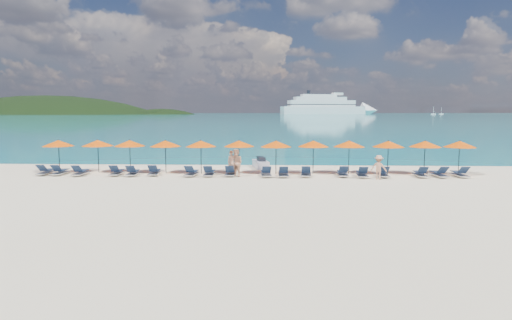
{
  "coord_description": "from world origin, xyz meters",
  "views": [
    {
      "loc": [
        0.97,
        -22.99,
        4.17
      ],
      "look_at": [
        0.0,
        3.0,
        1.2
      ],
      "focal_mm": 30.0,
      "sensor_mm": 36.0,
      "label": 1
    }
  ],
  "objects": [
    {
      "name": "lounger_4",
      "position": [
        -8.06,
        4.16,
        0.24
      ],
      "size": [
        0.75,
        1.74,
        0.66
      ],
      "rotation": [
        0.0,
        0.0,
        0.08
      ],
      "color": "silver",
      "rests_on": "ground"
    },
    {
      "name": "lounger_1",
      "position": [
        -12.96,
        4.34,
        0.24
      ],
      "size": [
        0.67,
        1.72,
        0.66
      ],
      "rotation": [
        0.0,
        0.0,
        0.03
      ],
      "color": "silver",
      "rests_on": "ground"
    },
    {
      "name": "sea",
      "position": [
        0.0,
        660.0,
        0.01
      ],
      "size": [
        1600.0,
        1300.0,
        0.01
      ],
      "primitive_type": "cube",
      "color": "#1FA9B2",
      "rests_on": "ground"
    },
    {
      "name": "lounger_12",
      "position": [
        5.51,
        4.36,
        0.24
      ],
      "size": [
        0.69,
        1.72,
        0.66
      ],
      "rotation": [
        0.0,
        0.0,
        -0.04
      ],
      "color": "silver",
      "rests_on": "ground"
    },
    {
      "name": "lounger_2",
      "position": [
        -11.51,
        4.15,
        0.24
      ],
      "size": [
        0.65,
        1.71,
        0.66
      ],
      "rotation": [
        0.0,
        0.0,
        0.02
      ],
      "color": "silver",
      "rests_on": "ground"
    },
    {
      "name": "umbrella_6",
      "position": [
        1.24,
        5.33,
        2.02
      ],
      "size": [
        2.1,
        2.1,
        2.28
      ],
      "color": "black",
      "rests_on": "ground"
    },
    {
      "name": "umbrella_0",
      "position": [
        -13.53,
        5.42,
        2.02
      ],
      "size": [
        2.1,
        2.1,
        2.28
      ],
      "color": "black",
      "rests_on": "ground"
    },
    {
      "name": "umbrella_3",
      "position": [
        -6.19,
        5.38,
        2.02
      ],
      "size": [
        2.1,
        2.1,
        2.28
      ],
      "color": "black",
      "rests_on": "ground"
    },
    {
      "name": "lounger_3",
      "position": [
        -9.16,
        4.28,
        0.24
      ],
      "size": [
        0.73,
        1.74,
        0.66
      ],
      "rotation": [
        0.0,
        0.0,
        0.06
      ],
      "color": "silver",
      "rests_on": "ground"
    },
    {
      "name": "lounger_5",
      "position": [
        -6.72,
        4.45,
        0.24
      ],
      "size": [
        0.76,
        1.75,
        0.66
      ],
      "rotation": [
        0.0,
        0.0,
        0.09
      ],
      "color": "silver",
      "rests_on": "ground"
    },
    {
      "name": "umbrella_11",
      "position": [
        13.33,
        5.53,
        2.02
      ],
      "size": [
        2.1,
        2.1,
        2.28
      ],
      "color": "black",
      "rests_on": "ground"
    },
    {
      "name": "sailboat_near",
      "position": [
        224.32,
        552.79,
        0.98
      ],
      "size": [
        5.22,
        1.74,
        9.57
      ],
      "color": "silver",
      "rests_on": "ground"
    },
    {
      "name": "lounger_16",
      "position": [
        11.6,
        4.31,
        0.24
      ],
      "size": [
        0.74,
        1.74,
        0.66
      ],
      "rotation": [
        0.0,
        0.0,
        0.07
      ],
      "color": "silver",
      "rests_on": "ground"
    },
    {
      "name": "lounger_0",
      "position": [
        -13.94,
        4.41,
        0.24
      ],
      "size": [
        0.66,
        1.71,
        0.66
      ],
      "rotation": [
        0.0,
        0.0,
        0.02
      ],
      "color": "silver",
      "rests_on": "ground"
    },
    {
      "name": "cruise_ship",
      "position": [
        88.14,
        613.0,
        10.68
      ],
      "size": [
        148.93,
        55.91,
        41.04
      ],
      "rotation": [
        0.0,
        0.0,
        0.23
      ],
      "color": "silver",
      "rests_on": "ground"
    },
    {
      "name": "umbrella_4",
      "position": [
        -3.78,
        5.36,
        2.02
      ],
      "size": [
        2.1,
        2.1,
        2.28
      ],
      "color": "black",
      "rests_on": "ground"
    },
    {
      "name": "umbrella_8",
      "position": [
        6.12,
        5.59,
        2.02
      ],
      "size": [
        2.1,
        2.1,
        2.28
      ],
      "color": "black",
      "rests_on": "ground"
    },
    {
      "name": "lounger_9",
      "position": [
        0.6,
        4.13,
        0.24
      ],
      "size": [
        0.77,
        1.75,
        0.66
      ],
      "rotation": [
        0.0,
        0.0,
        0.09
      ],
      "color": "silver",
      "rests_on": "ground"
    },
    {
      "name": "ground",
      "position": [
        0.0,
        0.0,
        0.0
      ],
      "size": [
        1400.0,
        1400.0,
        0.0
      ],
      "primitive_type": "plane",
      "color": "beige"
    },
    {
      "name": "beachgoer_c",
      "position": [
        7.51,
        3.19,
        0.76
      ],
      "size": [
        1.08,
        0.82,
        1.51
      ],
      "primitive_type": "imported",
      "rotation": [
        0.0,
        0.0,
        2.71
      ],
      "color": "tan",
      "rests_on": "ground"
    },
    {
      "name": "umbrella_5",
      "position": [
        -1.24,
        5.52,
        2.02
      ],
      "size": [
        2.1,
        2.1,
        2.28
      ],
      "color": "black",
      "rests_on": "ground"
    },
    {
      "name": "lounger_14",
      "position": [
        8.04,
        4.25,
        0.24
      ],
      "size": [
        0.71,
        1.73,
        0.66
      ],
      "rotation": [
        0.0,
        0.0,
        -0.05
      ],
      "color": "silver",
      "rests_on": "ground"
    },
    {
      "name": "lounger_10",
      "position": [
        1.71,
        4.1,
        0.24
      ],
      "size": [
        0.62,
        1.7,
        0.66
      ],
      "rotation": [
        0.0,
        0.0,
        0.0
      ],
      "color": "silver",
      "rests_on": "ground"
    },
    {
      "name": "umbrella_1",
      "position": [
        -10.89,
        5.61,
        2.02
      ],
      "size": [
        2.1,
        2.1,
        2.28
      ],
      "color": "black",
      "rests_on": "ground"
    },
    {
      "name": "lounger_13",
      "position": [
        6.69,
        4.11,
        0.24
      ],
      "size": [
        0.72,
        1.73,
        0.66
      ],
      "rotation": [
        0.0,
        0.0,
        -0.06
      ],
      "color": "silver",
      "rests_on": "ground"
    },
    {
      "name": "beachgoer_b",
      "position": [
        -1.29,
        4.01,
        0.89
      ],
      "size": [
        0.98,
        0.93,
        1.78
      ],
      "primitive_type": "imported",
      "rotation": [
        0.0,
        0.0,
        -0.68
      ],
      "color": "tan",
      "rests_on": "ground"
    },
    {
      "name": "jetski",
      "position": [
        0.15,
        8.31,
        0.34
      ],
      "size": [
        1.35,
        2.44,
        0.82
      ],
      "rotation": [
        0.0,
        0.0,
        0.22
      ],
      "color": "silver",
      "rests_on": "ground"
    },
    {
      "name": "lounger_6",
      "position": [
        -4.21,
        4.14,
        0.24
      ],
      "size": [
        0.77,
        1.75,
        0.66
      ],
      "rotation": [
        0.0,
        0.0,
        -0.09
      ],
      "color": "silver",
      "rests_on": "ground"
    },
    {
      "name": "beachgoer_a",
      "position": [
        -1.7,
        5.16,
        0.78
      ],
      "size": [
        0.66,
        0.55,
        1.56
      ],
      "primitive_type": "imported",
      "rotation": [
        0.0,
        0.0,
        0.36
      ],
      "color": "tan",
      "rests_on": "ground"
    },
    {
      "name": "umbrella_9",
      "position": [
        8.67,
        5.48,
        2.02
      ],
      "size": [
        2.1,
        2.1,
        2.28
      ],
      "color": "black",
      "rests_on": "ground"
    },
    {
      "name": "umbrella_7",
      "position": [
        3.74,
        5.54,
        2.02
      ],
      "size": [
        2.1,
        2.1,
        2.28
      ],
      "color": "black",
      "rests_on": "ground"
    },
    {
      "name": "lounger_8",
      "position": [
        -1.71,
        4.32,
        0.24
      ],
      "size": [
        0.63,
        1.7,
        0.66
      ],
      "rotation": [
        0.0,
        0.0,
        0.01
      ],
      "color": "silver",
      "rests_on": "ground"
    },
    {
      "name": "lounger_15",
      "position": [
        10.42,
        4.27,
        0.24
      ],
      "size": [
        0.72,
        1.73,
        0.66
      ],
      "rotation": [
        0.0,
        0.0,
        -0.06
      ],
      "color": "silver",
      "rests_on": "ground"
    },
    {
      "name": "lounger_7",
      "position": [
        -3.06,
        4.16,
        0.24
      ],
      "size": [
        0.62,
        1.7,
        0.66
      ],
      "rotation": [
        0.0,
        0.0,
        0.0
      ],
      "color": "silver",
      "rests_on": "ground"
    },
    {
      "name": "lounger_11",
      "position": [
        3.17,
        4.26,
        0.24
      ],
      "size": [
        0.78,
        1.75,
        0.66
      ],
      "rotation": [
        0.0,
        0.0,
        -0.09
      ],
      "color": "silver",
      "rests_on": "ground"
    },
    {
      "name": "lounger_17",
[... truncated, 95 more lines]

